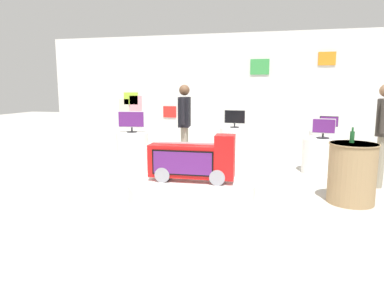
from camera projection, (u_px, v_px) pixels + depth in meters
The scene contains 16 objects.
ground_plane at pixel (204, 188), 5.69m from camera, with size 30.00×30.00×0.00m, color #B2ADA3.
back_wall_display at pixel (237, 90), 9.69m from camera, with size 11.21×0.13×3.07m.
main_display_pedestal at pixel (191, 189), 5.15m from camera, with size 1.85×1.85×0.25m, color white.
novelty_firetruck_tv at pixel (193, 162), 5.07m from camera, with size 1.26×0.39×0.70m.
display_pedestal_left_rear at pixel (234, 141), 8.40m from camera, with size 0.69×0.69×0.66m, color white.
tv_on_left_rear at pixel (235, 118), 8.31m from camera, with size 0.49×0.21×0.41m.
display_pedestal_center_rear at pixel (327, 145), 7.80m from camera, with size 0.81×0.81×0.66m, color white.
tv_on_center_rear at pixel (329, 123), 7.72m from camera, with size 0.38×0.18×0.32m.
display_pedestal_right_rear at pixel (132, 148), 7.52m from camera, with size 0.69×0.69×0.66m, color white.
tv_on_right_rear at pixel (131, 121), 7.42m from camera, with size 0.59×0.22×0.45m.
display_pedestal_far_right at pixel (322, 156), 6.63m from camera, with size 0.73×0.73×0.66m, color white.
tv_on_far_right at pixel (323, 128), 6.54m from camera, with size 0.42×0.22×0.37m.
side_table_round at pixel (352, 173), 4.88m from camera, with size 0.66×0.66×0.85m.
bottle_on_side_table at pixel (352, 137), 4.85m from camera, with size 0.06×0.06×0.22m.
shopper_browsing_near_truck at pixel (383, 128), 5.61m from camera, with size 0.30×0.54×1.66m.
shopper_browsing_rear at pixel (184, 121), 6.67m from camera, with size 0.25×0.56×1.66m.
Camera 1 is at (1.13, -5.39, 1.61)m, focal length 32.75 mm.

